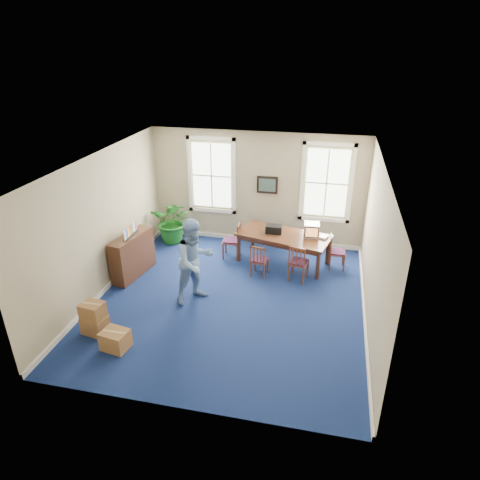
% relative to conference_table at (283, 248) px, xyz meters
% --- Properties ---
extents(floor, '(6.50, 6.50, 0.00)m').
position_rel_conference_table_xyz_m(floor, '(-0.94, -2.08, -0.40)').
color(floor, navy).
rests_on(floor, ground).
extents(ceiling, '(6.50, 6.50, 0.00)m').
position_rel_conference_table_xyz_m(ceiling, '(-0.94, -2.08, 2.80)').
color(ceiling, white).
rests_on(ceiling, ground).
extents(wall_back, '(6.50, 0.00, 6.50)m').
position_rel_conference_table_xyz_m(wall_back, '(-0.94, 1.17, 1.20)').
color(wall_back, tan).
rests_on(wall_back, ground).
extents(wall_front, '(6.50, 0.00, 6.50)m').
position_rel_conference_table_xyz_m(wall_front, '(-0.94, -5.33, 1.20)').
color(wall_front, tan).
rests_on(wall_front, ground).
extents(wall_left, '(0.00, 6.50, 6.50)m').
position_rel_conference_table_xyz_m(wall_left, '(-3.94, -2.08, 1.20)').
color(wall_left, tan).
rests_on(wall_left, ground).
extents(wall_right, '(0.00, 6.50, 6.50)m').
position_rel_conference_table_xyz_m(wall_right, '(2.06, -2.08, 1.20)').
color(wall_right, tan).
rests_on(wall_right, ground).
extents(baseboard_back, '(6.00, 0.04, 0.12)m').
position_rel_conference_table_xyz_m(baseboard_back, '(-0.94, 1.14, -0.34)').
color(baseboard_back, white).
rests_on(baseboard_back, ground).
extents(baseboard_left, '(0.04, 6.50, 0.12)m').
position_rel_conference_table_xyz_m(baseboard_left, '(-3.91, -2.08, -0.34)').
color(baseboard_left, white).
rests_on(baseboard_left, ground).
extents(baseboard_right, '(0.04, 6.50, 0.12)m').
position_rel_conference_table_xyz_m(baseboard_right, '(2.03, -2.08, -0.34)').
color(baseboard_right, white).
rests_on(baseboard_right, ground).
extents(window_left, '(1.40, 0.12, 2.20)m').
position_rel_conference_table_xyz_m(window_left, '(-2.24, 1.15, 1.50)').
color(window_left, white).
rests_on(window_left, ground).
extents(window_right, '(1.40, 0.12, 2.20)m').
position_rel_conference_table_xyz_m(window_right, '(0.96, 1.15, 1.50)').
color(window_right, white).
rests_on(window_right, ground).
extents(wall_picture, '(0.58, 0.06, 0.48)m').
position_rel_conference_table_xyz_m(wall_picture, '(-0.64, 1.12, 1.35)').
color(wall_picture, black).
rests_on(wall_picture, ground).
extents(conference_table, '(2.56, 1.62, 0.81)m').
position_rel_conference_table_xyz_m(conference_table, '(0.00, 0.00, 0.00)').
color(conference_table, '#4A2918').
rests_on(conference_table, ground).
extents(crt_tv, '(0.42, 0.45, 0.35)m').
position_rel_conference_table_xyz_m(crt_tv, '(0.70, 0.05, 0.58)').
color(crt_tv, '#B7B7BC').
rests_on(crt_tv, conference_table).
extents(game_console, '(0.25, 0.27, 0.05)m').
position_rel_conference_table_xyz_m(game_console, '(1.02, 0.00, 0.43)').
color(game_console, white).
rests_on(game_console, conference_table).
extents(equipment_bag, '(0.43, 0.28, 0.21)m').
position_rel_conference_table_xyz_m(equipment_bag, '(-0.27, 0.05, 0.51)').
color(equipment_bag, black).
rests_on(equipment_bag, conference_table).
extents(chair_near_left, '(0.44, 0.44, 0.86)m').
position_rel_conference_table_xyz_m(chair_near_left, '(-0.49, -0.81, 0.03)').
color(chair_near_left, brown).
rests_on(chair_near_left, ground).
extents(chair_near_right, '(0.51, 0.51, 0.96)m').
position_rel_conference_table_xyz_m(chair_near_right, '(0.49, -0.81, 0.08)').
color(chair_near_right, brown).
rests_on(chair_near_right, ground).
extents(chair_end_left, '(0.47, 0.47, 0.99)m').
position_rel_conference_table_xyz_m(chair_end_left, '(-1.40, 0.00, 0.09)').
color(chair_end_left, brown).
rests_on(chair_end_left, ground).
extents(chair_end_right, '(0.43, 0.43, 0.90)m').
position_rel_conference_table_xyz_m(chair_end_right, '(1.40, 0.00, 0.05)').
color(chair_end_right, brown).
rests_on(chair_end_right, ground).
extents(man, '(1.19, 1.21, 1.97)m').
position_rel_conference_table_xyz_m(man, '(-1.70, -2.20, 0.58)').
color(man, '#7197C7').
rests_on(man, ground).
extents(credenza, '(0.63, 1.42, 1.08)m').
position_rel_conference_table_xyz_m(credenza, '(-3.57, -1.47, 0.13)').
color(credenza, '#4A2918').
rests_on(credenza, ground).
extents(brochure_rack, '(0.21, 0.61, 0.27)m').
position_rel_conference_table_xyz_m(brochure_rack, '(-3.55, -1.47, 0.81)').
color(brochure_rack, '#99999E').
rests_on(brochure_rack, credenza).
extents(potted_plant, '(1.22, 1.08, 1.30)m').
position_rel_conference_table_xyz_m(potted_plant, '(-3.27, 0.58, 0.25)').
color(potted_plant, '#165D19').
rests_on(potted_plant, ground).
extents(cardboard_boxes, '(1.50, 1.50, 0.72)m').
position_rel_conference_table_xyz_m(cardboard_boxes, '(-3.15, -3.72, -0.04)').
color(cardboard_boxes, '#9F6C3E').
rests_on(cardboard_boxes, ground).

